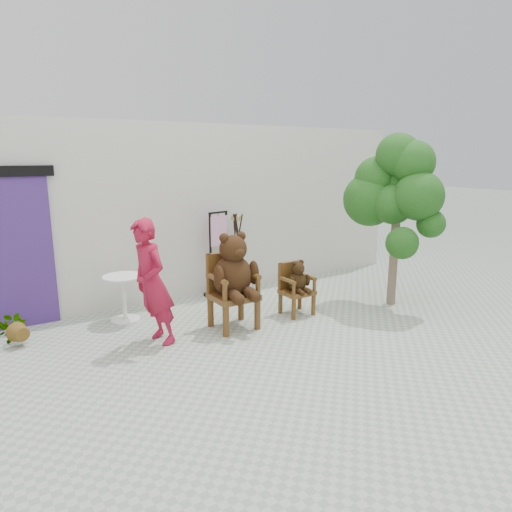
{
  "coord_description": "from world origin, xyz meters",
  "views": [
    {
      "loc": [
        -3.43,
        -4.6,
        2.46
      ],
      "look_at": [
        0.26,
        1.16,
        0.95
      ],
      "focal_mm": 32.0,
      "sensor_mm": 36.0,
      "label": 1
    }
  ],
  "objects_px": {
    "chair_small": "(296,282)",
    "display_stand": "(219,264)",
    "person": "(152,283)",
    "tree": "(394,189)",
    "chair_big": "(233,275)",
    "cafe_table": "(124,293)",
    "stool_bucket": "(237,258)"
  },
  "relations": [
    {
      "from": "cafe_table",
      "to": "stool_bucket",
      "type": "height_order",
      "value": "stool_bucket"
    },
    {
      "from": "person",
      "to": "display_stand",
      "type": "distance_m",
      "value": 2.26
    },
    {
      "from": "chair_big",
      "to": "tree",
      "type": "distance_m",
      "value": 3.02
    },
    {
      "from": "chair_small",
      "to": "display_stand",
      "type": "distance_m",
      "value": 1.59
    },
    {
      "from": "person",
      "to": "tree",
      "type": "distance_m",
      "value": 4.11
    },
    {
      "from": "chair_small",
      "to": "cafe_table",
      "type": "xyz_separation_m",
      "value": [
        -2.38,
        1.15,
        -0.07
      ]
    },
    {
      "from": "cafe_table",
      "to": "display_stand",
      "type": "height_order",
      "value": "display_stand"
    },
    {
      "from": "chair_big",
      "to": "cafe_table",
      "type": "bearing_deg",
      "value": 137.83
    },
    {
      "from": "person",
      "to": "cafe_table",
      "type": "bearing_deg",
      "value": 172.71
    },
    {
      "from": "display_stand",
      "to": "tree",
      "type": "height_order",
      "value": "tree"
    },
    {
      "from": "cafe_table",
      "to": "display_stand",
      "type": "distance_m",
      "value": 1.84
    },
    {
      "from": "cafe_table",
      "to": "tree",
      "type": "height_order",
      "value": "tree"
    },
    {
      "from": "chair_small",
      "to": "display_stand",
      "type": "height_order",
      "value": "display_stand"
    },
    {
      "from": "cafe_table",
      "to": "tree",
      "type": "distance_m",
      "value": 4.55
    },
    {
      "from": "person",
      "to": "cafe_table",
      "type": "height_order",
      "value": "person"
    },
    {
      "from": "chair_big",
      "to": "chair_small",
      "type": "height_order",
      "value": "chair_big"
    },
    {
      "from": "chair_big",
      "to": "stool_bucket",
      "type": "relative_size",
      "value": 0.97
    },
    {
      "from": "chair_small",
      "to": "display_stand",
      "type": "relative_size",
      "value": 0.57
    },
    {
      "from": "person",
      "to": "tree",
      "type": "bearing_deg",
      "value": 72.23
    },
    {
      "from": "display_stand",
      "to": "chair_small",
      "type": "bearing_deg",
      "value": -79.33
    },
    {
      "from": "chair_small",
      "to": "cafe_table",
      "type": "relative_size",
      "value": 1.23
    },
    {
      "from": "tree",
      "to": "display_stand",
      "type": "bearing_deg",
      "value": 139.27
    },
    {
      "from": "stool_bucket",
      "to": "tree",
      "type": "bearing_deg",
      "value": -46.12
    },
    {
      "from": "tree",
      "to": "person",
      "type": "bearing_deg",
      "value": 173.13
    },
    {
      "from": "person",
      "to": "stool_bucket",
      "type": "xyz_separation_m",
      "value": [
        2.11,
        1.43,
        -0.2
      ]
    },
    {
      "from": "chair_small",
      "to": "person",
      "type": "relative_size",
      "value": 0.51
    },
    {
      "from": "cafe_table",
      "to": "display_stand",
      "type": "relative_size",
      "value": 0.47
    },
    {
      "from": "chair_big",
      "to": "cafe_table",
      "type": "relative_size",
      "value": 2.0
    },
    {
      "from": "chair_small",
      "to": "cafe_table",
      "type": "bearing_deg",
      "value": 154.32
    },
    {
      "from": "person",
      "to": "display_stand",
      "type": "bearing_deg",
      "value": 118.58
    },
    {
      "from": "cafe_table",
      "to": "tree",
      "type": "xyz_separation_m",
      "value": [
        4.01,
        -1.56,
        1.49
      ]
    },
    {
      "from": "chair_small",
      "to": "cafe_table",
      "type": "distance_m",
      "value": 2.65
    }
  ]
}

